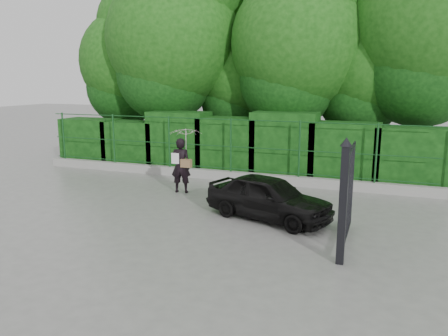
% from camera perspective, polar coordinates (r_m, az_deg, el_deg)
% --- Properties ---
extents(ground, '(80.00, 80.00, 0.00)m').
position_cam_1_polar(ground, '(10.99, -9.13, -6.40)').
color(ground, gray).
extents(kerb, '(14.00, 0.25, 0.30)m').
position_cam_1_polar(kerb, '(14.89, -0.57, -0.91)').
color(kerb, '#9E9E99').
rests_on(kerb, ground).
extents(fence, '(14.13, 0.06, 1.80)m').
position_cam_1_polar(fence, '(14.62, 0.23, 3.05)').
color(fence, '#14441A').
rests_on(fence, kerb).
extents(hedge, '(14.20, 1.20, 2.27)m').
position_cam_1_polar(hedge, '(15.61, 1.19, 2.85)').
color(hedge, black).
rests_on(hedge, ground).
extents(trees, '(17.10, 6.15, 8.08)m').
position_cam_1_polar(trees, '(17.33, 7.08, 15.62)').
color(trees, black).
rests_on(trees, ground).
extents(gate, '(0.22, 2.33, 2.36)m').
position_cam_1_polar(gate, '(8.63, 15.59, -3.46)').
color(gate, black).
rests_on(gate, ground).
extents(woman, '(0.96, 0.98, 1.96)m').
position_cam_1_polar(woman, '(13.00, -5.24, 2.33)').
color(woman, black).
rests_on(woman, ground).
extents(car, '(3.42, 2.19, 1.08)m').
position_cam_1_polar(car, '(10.68, 5.84, -3.82)').
color(car, black).
rests_on(car, ground).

